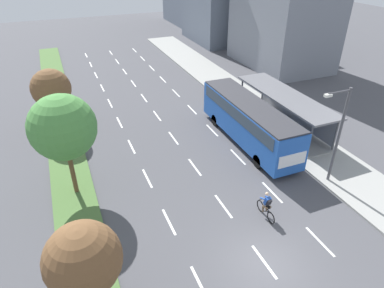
% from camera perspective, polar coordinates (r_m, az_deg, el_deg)
% --- Properties ---
extents(ground_plane, '(140.00, 140.00, 0.00)m').
position_cam_1_polar(ground_plane, '(18.25, 12.27, -19.09)').
color(ground_plane, '#4C4C51').
extents(median_strip, '(2.60, 52.00, 0.12)m').
position_cam_1_polar(median_strip, '(32.21, -21.22, 3.47)').
color(median_strip, '#4C7038').
rests_on(median_strip, ground).
extents(sidewalk_right, '(4.50, 52.00, 0.15)m').
position_cam_1_polar(sidewalk_right, '(36.40, 7.33, 8.53)').
color(sidewalk_right, '#9E9E99').
rests_on(sidewalk_right, ground).
extents(lane_divider_left, '(0.14, 47.18, 0.01)m').
position_cam_1_polar(lane_divider_left, '(30.80, -12.15, 3.60)').
color(lane_divider_left, white).
rests_on(lane_divider_left, ground).
extents(lane_divider_center, '(0.14, 47.18, 0.01)m').
position_cam_1_polar(lane_divider_center, '(31.48, -5.92, 4.77)').
color(lane_divider_center, white).
rests_on(lane_divider_center, ground).
extents(lane_divider_right, '(0.14, 47.18, 0.01)m').
position_cam_1_polar(lane_divider_right, '(32.51, 0.00, 5.83)').
color(lane_divider_right, white).
rests_on(lane_divider_right, ground).
extents(bus_shelter, '(2.90, 10.74, 2.86)m').
position_cam_1_polar(bus_shelter, '(29.69, 15.61, 6.06)').
color(bus_shelter, gray).
rests_on(bus_shelter, sidewalk_right).
extents(bus, '(2.54, 11.29, 3.37)m').
position_cam_1_polar(bus, '(26.57, 9.50, 4.30)').
color(bus, '#2356B2').
rests_on(bus, ground).
extents(cyclist, '(0.46, 1.82, 1.71)m').
position_cam_1_polar(cyclist, '(20.12, 12.45, -10.20)').
color(cyclist, black).
rests_on(cyclist, ground).
extents(median_tree_nearest, '(2.96, 2.96, 4.96)m').
position_cam_1_polar(median_tree_nearest, '(13.94, -17.90, -18.09)').
color(median_tree_nearest, brown).
rests_on(median_tree_nearest, median_strip).
extents(median_tree_second, '(3.87, 3.87, 6.55)m').
position_cam_1_polar(median_tree_second, '(20.58, -20.99, 2.63)').
color(median_tree_second, brown).
rests_on(median_tree_second, median_strip).
extents(median_tree_third, '(3.11, 3.11, 5.30)m').
position_cam_1_polar(median_tree_third, '(29.22, -22.70, 8.61)').
color(median_tree_third, brown).
rests_on(median_tree_third, median_strip).
extents(streetlight, '(1.91, 0.24, 6.50)m').
position_cam_1_polar(streetlight, '(22.47, 23.41, 2.08)').
color(streetlight, '#4C4C51').
rests_on(streetlight, sidewalk_right).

